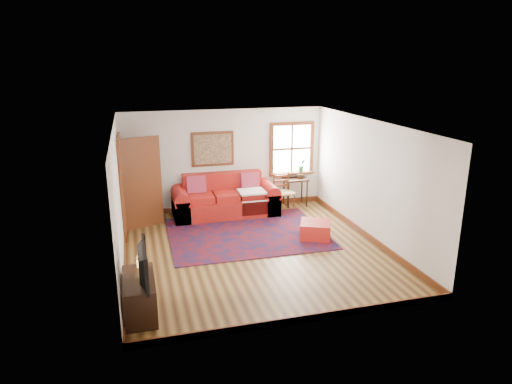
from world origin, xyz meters
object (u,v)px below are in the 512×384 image
object	(u,v)px
side_table	(296,183)
red_leather_sofa	(225,201)
red_ottoman	(315,230)
media_cabinet	(139,296)
ladder_back_chair	(283,191)

from	to	relation	value
side_table	red_leather_sofa	bearing A→B (deg)	-173.52
red_ottoman	media_cabinet	xyz separation A→B (m)	(-3.68, -2.09, 0.11)
ladder_back_chair	media_cabinet	xyz separation A→B (m)	(-3.60, -4.02, -0.23)
ladder_back_chair	media_cabinet	bearing A→B (deg)	-131.87
red_ottoman	side_table	world-z (taller)	side_table
red_leather_sofa	side_table	size ratio (longest dim) A/B	3.50
red_ottoman	red_leather_sofa	bearing A→B (deg)	151.16
red_ottoman	media_cabinet	size ratio (longest dim) A/B	0.60
red_ottoman	ladder_back_chair	distance (m)	1.96
media_cabinet	ladder_back_chair	bearing A→B (deg)	48.13
red_leather_sofa	side_table	xyz separation A→B (m)	(1.89, 0.21, 0.27)
red_ottoman	side_table	size ratio (longest dim) A/B	0.86
media_cabinet	side_table	bearing A→B (deg)	46.96
red_leather_sofa	ladder_back_chair	xyz separation A→B (m)	(1.45, -0.09, 0.19)
red_ottoman	side_table	distance (m)	2.30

